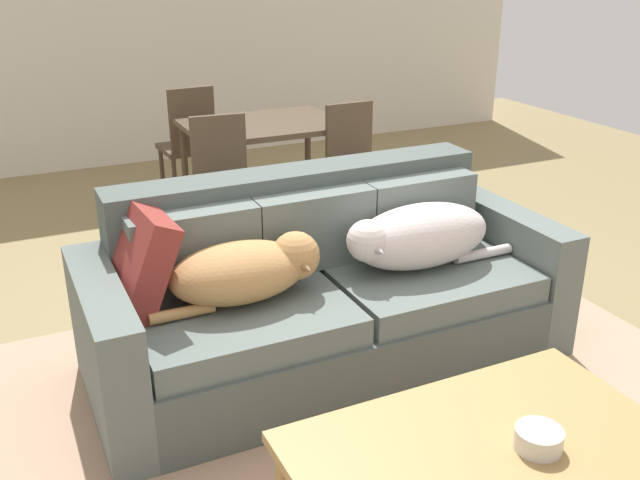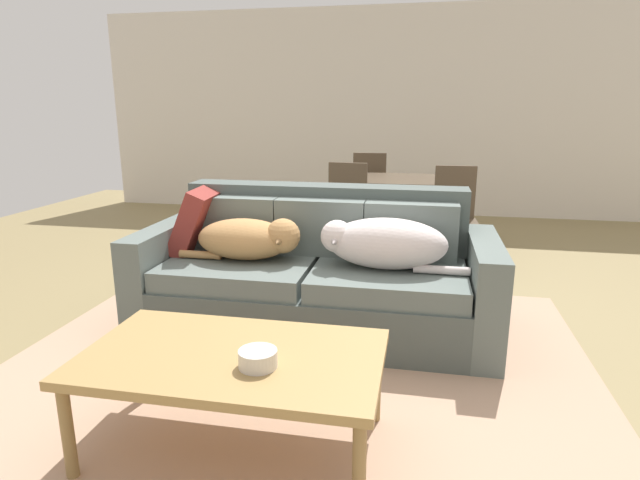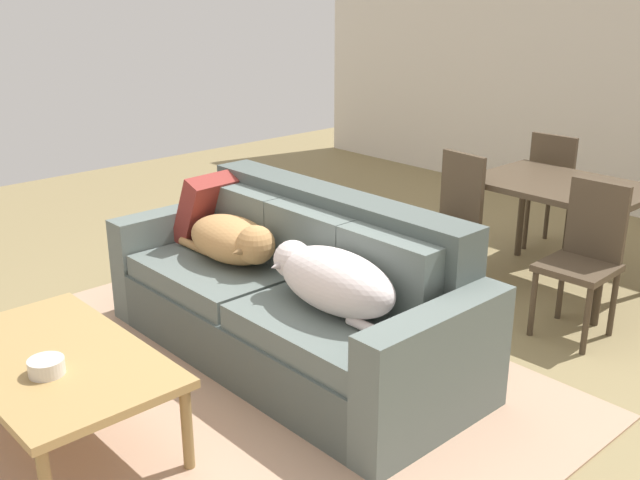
# 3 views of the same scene
# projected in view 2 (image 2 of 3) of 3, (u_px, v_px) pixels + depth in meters

# --- Properties ---
(ground_plane) EXTENTS (10.00, 10.00, 0.00)m
(ground_plane) POSITION_uv_depth(u_px,v_px,m) (341.00, 325.00, 3.56)
(ground_plane) COLOR olive
(back_partition) EXTENTS (8.00, 0.12, 2.70)m
(back_partition) POSITION_uv_depth(u_px,v_px,m) (388.00, 113.00, 7.02)
(back_partition) COLOR silver
(back_partition) RESTS_ON ground
(area_rug) EXTENTS (3.33, 3.10, 0.01)m
(area_rug) POSITION_uv_depth(u_px,v_px,m) (290.00, 377.00, 2.86)
(area_rug) COLOR tan
(area_rug) RESTS_ON ground
(couch) EXTENTS (2.29, 0.96, 0.91)m
(couch) POSITION_uv_depth(u_px,v_px,m) (317.00, 276.00, 3.47)
(couch) COLOR #4C5652
(couch) RESTS_ON ground
(dog_on_left_cushion) EXTENTS (0.80, 0.37, 0.28)m
(dog_on_left_cushion) POSITION_uv_depth(u_px,v_px,m) (250.00, 239.00, 3.39)
(dog_on_left_cushion) COLOR tan
(dog_on_left_cushion) RESTS_ON couch
(dog_on_right_cushion) EXTENTS (0.91, 0.35, 0.31)m
(dog_on_right_cushion) POSITION_uv_depth(u_px,v_px,m) (382.00, 243.00, 3.19)
(dog_on_right_cushion) COLOR silver
(dog_on_right_cushion) RESTS_ON couch
(throw_pillow_by_left_arm) EXTENTS (0.33, 0.47, 0.47)m
(throw_pillow_by_left_arm) POSITION_uv_depth(u_px,v_px,m) (196.00, 221.00, 3.61)
(throw_pillow_by_left_arm) COLOR maroon
(throw_pillow_by_left_arm) RESTS_ON couch
(coffee_table) EXTENTS (1.25, 0.72, 0.45)m
(coffee_table) POSITION_uv_depth(u_px,v_px,m) (233.00, 362.00, 2.18)
(coffee_table) COLOR #AB874E
(coffee_table) RESTS_ON ground
(bowl_on_coffee_table) EXTENTS (0.15, 0.15, 0.07)m
(bowl_on_coffee_table) POSITION_uv_depth(u_px,v_px,m) (258.00, 359.00, 2.05)
(bowl_on_coffee_table) COLOR silver
(bowl_on_coffee_table) RESTS_ON coffee_table
(dining_table) EXTENTS (1.12, 0.82, 0.75)m
(dining_table) POSITION_uv_depth(u_px,v_px,m) (403.00, 186.00, 5.18)
(dining_table) COLOR #483A2A
(dining_table) RESTS_ON ground
(dining_chair_near_left) EXTENTS (0.43, 0.43, 0.94)m
(dining_chair_near_left) POSITION_uv_depth(u_px,v_px,m) (345.00, 211.00, 4.79)
(dining_chair_near_left) COLOR #483A2A
(dining_chair_near_left) RESTS_ON ground
(dining_chair_near_right) EXTENTS (0.41, 0.41, 0.93)m
(dining_chair_near_right) POSITION_uv_depth(u_px,v_px,m) (454.00, 214.00, 4.63)
(dining_chair_near_right) COLOR #483A2A
(dining_chair_near_right) RESTS_ON ground
(dining_chair_far_left) EXTENTS (0.42, 0.42, 0.95)m
(dining_chair_far_left) POSITION_uv_depth(u_px,v_px,m) (369.00, 191.00, 5.89)
(dining_chair_far_left) COLOR #483A2A
(dining_chair_far_left) RESTS_ON ground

